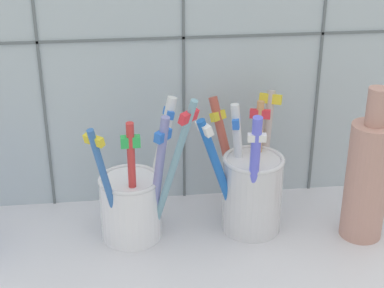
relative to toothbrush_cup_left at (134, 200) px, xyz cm
name	(u,v)px	position (x,y,z in cm)	size (l,w,h in cm)	color
counter_slab	(195,253)	(6.43, -2.61, -5.58)	(64.00, 22.00, 2.00)	silver
tile_wall_back	(182,33)	(6.43, 9.39, 15.92)	(64.00, 2.20, 45.00)	#B2C1CC
toothbrush_cup_left	(134,200)	(0.00, 0.00, 0.00)	(11.42, 9.07, 17.90)	white
toothbrush_cup_right	(251,187)	(13.01, 0.30, 0.65)	(10.59, 11.11, 15.41)	silver
ceramic_vase	(366,177)	(25.11, -2.40, 2.62)	(4.61, 4.61, 17.42)	tan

